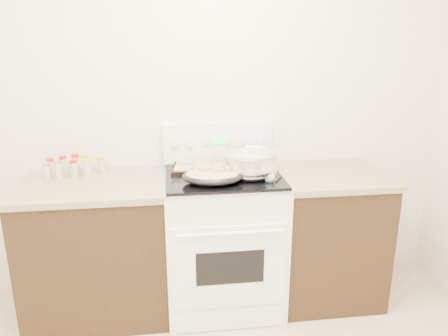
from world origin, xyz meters
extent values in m
cube|color=silver|center=(0.00, 1.77, 1.35)|extent=(4.00, 0.05, 2.70)
cube|color=black|center=(-0.48, 1.43, 0.44)|extent=(0.90, 0.64, 0.88)
cube|color=brown|center=(-0.48, 1.43, 0.90)|extent=(0.93, 0.67, 0.04)
cube|color=black|center=(1.08, 1.43, 0.44)|extent=(0.70, 0.64, 0.88)
cube|color=brown|center=(1.08, 1.43, 0.90)|extent=(0.73, 0.67, 0.04)
cube|color=white|center=(0.35, 1.42, 0.46)|extent=(0.76, 0.66, 0.92)
cube|color=white|center=(0.35, 1.08, 0.45)|extent=(0.70, 0.01, 0.55)
cube|color=black|center=(0.35, 1.08, 0.46)|extent=(0.42, 0.01, 0.22)
cylinder|color=white|center=(0.35, 1.04, 0.70)|extent=(0.65, 0.02, 0.02)
cube|color=white|center=(0.35, 1.09, 0.08)|extent=(0.70, 0.01, 0.14)
cube|color=silver|center=(0.35, 1.42, 0.93)|extent=(0.78, 0.68, 0.01)
cube|color=black|center=(0.35, 1.42, 0.94)|extent=(0.74, 0.64, 0.01)
cube|color=white|center=(0.35, 1.72, 1.08)|extent=(0.76, 0.07, 0.28)
cylinder|color=white|center=(0.05, 1.67, 1.10)|extent=(0.06, 0.02, 0.06)
cylinder|color=white|center=(0.15, 1.67, 1.10)|extent=(0.06, 0.02, 0.06)
cylinder|color=white|center=(0.55, 1.67, 1.10)|extent=(0.06, 0.02, 0.06)
cylinder|color=white|center=(0.65, 1.67, 1.10)|extent=(0.06, 0.02, 0.06)
cube|color=#19E533|center=(0.35, 1.67, 1.10)|extent=(0.09, 0.00, 0.04)
cube|color=silver|center=(0.27, 1.67, 1.10)|extent=(0.05, 0.00, 0.05)
cube|color=silver|center=(0.43, 1.67, 1.10)|extent=(0.05, 0.00, 0.05)
ellipsoid|color=silver|center=(0.51, 1.36, 1.02)|extent=(0.38, 0.38, 0.22)
cylinder|color=silver|center=(0.51, 1.36, 0.95)|extent=(0.20, 0.20, 0.01)
torus|color=silver|center=(0.51, 1.36, 1.10)|extent=(0.37, 0.37, 0.02)
cylinder|color=silver|center=(0.51, 1.36, 1.04)|extent=(0.35, 0.35, 0.12)
cylinder|color=brown|center=(0.51, 1.36, 1.09)|extent=(0.32, 0.32, 0.00)
cube|color=beige|center=(0.48, 1.41, 1.10)|extent=(0.04, 0.04, 0.02)
cube|color=beige|center=(0.43, 1.26, 1.10)|extent=(0.03, 0.03, 0.03)
cube|color=beige|center=(0.62, 1.32, 1.10)|extent=(0.04, 0.04, 0.03)
cube|color=beige|center=(0.52, 1.32, 1.10)|extent=(0.03, 0.03, 0.03)
cube|color=beige|center=(0.45, 1.36, 1.10)|extent=(0.05, 0.05, 0.03)
cube|color=beige|center=(0.60, 1.38, 1.10)|extent=(0.03, 0.03, 0.02)
cube|color=beige|center=(0.41, 1.39, 1.10)|extent=(0.05, 0.05, 0.03)
cube|color=beige|center=(0.42, 1.27, 1.10)|extent=(0.03, 0.03, 0.02)
cube|color=beige|center=(0.61, 1.38, 1.10)|extent=(0.03, 0.03, 0.02)
cube|color=beige|center=(0.62, 1.45, 1.10)|extent=(0.04, 0.04, 0.02)
ellipsoid|color=black|center=(0.26, 1.25, 0.98)|extent=(0.39, 0.30, 0.08)
ellipsoid|color=tan|center=(0.26, 1.25, 1.00)|extent=(0.36, 0.27, 0.06)
sphere|color=tan|center=(0.36, 1.25, 1.03)|extent=(0.04, 0.04, 0.04)
sphere|color=tan|center=(0.31, 1.28, 1.03)|extent=(0.05, 0.05, 0.05)
sphere|color=tan|center=(0.30, 1.27, 1.03)|extent=(0.04, 0.04, 0.04)
sphere|color=tan|center=(0.19, 1.29, 1.03)|extent=(0.04, 0.04, 0.04)
sphere|color=tan|center=(0.29, 1.24, 1.03)|extent=(0.05, 0.05, 0.05)
sphere|color=tan|center=(0.23, 1.27, 1.03)|extent=(0.05, 0.05, 0.05)
sphere|color=tan|center=(0.31, 1.23, 1.03)|extent=(0.04, 0.04, 0.04)
sphere|color=tan|center=(0.25, 1.28, 1.03)|extent=(0.05, 0.05, 0.05)
cube|color=black|center=(0.21, 1.53, 0.95)|extent=(0.39, 0.30, 0.02)
cube|color=tan|center=(0.21, 1.53, 0.97)|extent=(0.35, 0.26, 0.02)
sphere|color=tan|center=(0.09, 1.61, 0.98)|extent=(0.04, 0.04, 0.04)
sphere|color=tan|center=(0.25, 1.47, 0.98)|extent=(0.04, 0.04, 0.04)
sphere|color=tan|center=(0.15, 1.46, 0.98)|extent=(0.04, 0.04, 0.04)
sphere|color=tan|center=(0.14, 1.57, 0.98)|extent=(0.03, 0.03, 0.03)
sphere|color=tan|center=(0.15, 1.58, 0.98)|extent=(0.04, 0.04, 0.04)
sphere|color=tan|center=(0.21, 1.48, 0.98)|extent=(0.04, 0.04, 0.04)
sphere|color=tan|center=(0.09, 1.56, 0.98)|extent=(0.04, 0.04, 0.04)
sphere|color=tan|center=(0.28, 1.61, 0.98)|extent=(0.04, 0.04, 0.04)
sphere|color=tan|center=(0.17, 1.55, 0.98)|extent=(0.03, 0.03, 0.03)
sphere|color=tan|center=(0.28, 1.57, 0.98)|extent=(0.04, 0.04, 0.04)
cylinder|color=tan|center=(0.43, 1.42, 0.95)|extent=(0.10, 0.22, 0.01)
sphere|color=tan|center=(0.39, 1.32, 0.96)|extent=(0.04, 0.04, 0.04)
sphere|color=#89BFCD|center=(0.61, 1.24, 0.97)|extent=(0.07, 0.07, 0.07)
cylinder|color=#89BFCD|center=(0.68, 1.33, 0.99)|extent=(0.16, 0.19, 0.06)
cylinder|color=#BFB28C|center=(-0.77, 1.63, 0.97)|extent=(0.04, 0.04, 0.09)
cylinder|color=#B21414|center=(-0.77, 1.63, 1.02)|extent=(0.05, 0.05, 0.02)
cylinder|color=#BFB28C|center=(-0.69, 1.64, 0.97)|extent=(0.05, 0.05, 0.10)
cylinder|color=#B21414|center=(-0.69, 1.64, 1.03)|extent=(0.05, 0.05, 0.02)
cylinder|color=#BFB28C|center=(-0.61, 1.64, 0.98)|extent=(0.05, 0.05, 0.11)
cylinder|color=#B21414|center=(-0.61, 1.64, 1.04)|extent=(0.05, 0.05, 0.02)
cylinder|color=#BFB28C|center=(-0.53, 1.62, 0.98)|extent=(0.05, 0.05, 0.11)
cylinder|color=gold|center=(-0.53, 1.62, 1.04)|extent=(0.05, 0.05, 0.02)
cylinder|color=#BFB28C|center=(-0.44, 1.63, 0.97)|extent=(0.05, 0.05, 0.10)
cylinder|color=gold|center=(-0.44, 1.63, 1.03)|extent=(0.05, 0.05, 0.02)
cylinder|color=#BFB28C|center=(-0.78, 1.55, 0.97)|extent=(0.04, 0.04, 0.09)
cylinder|color=#B2B2B7|center=(-0.78, 1.55, 1.02)|extent=(0.04, 0.04, 0.02)
cylinder|color=#BFB28C|center=(-0.70, 1.54, 0.97)|extent=(0.04, 0.04, 0.10)
cylinder|color=#B2B2B7|center=(-0.70, 1.54, 1.03)|extent=(0.04, 0.04, 0.02)
cylinder|color=#BFB28C|center=(-0.61, 1.55, 0.97)|extent=(0.04, 0.04, 0.10)
cylinder|color=#B21414|center=(-0.61, 1.55, 1.03)|extent=(0.05, 0.05, 0.02)
cylinder|color=#BFB28C|center=(-0.53, 1.54, 0.97)|extent=(0.05, 0.05, 0.11)
cylinder|color=gold|center=(-0.53, 1.54, 1.04)|extent=(0.05, 0.05, 0.02)
camera|label=1|loc=(0.01, -1.24, 1.82)|focal=35.00mm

